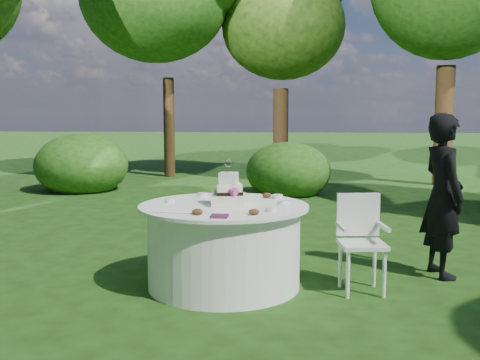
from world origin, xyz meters
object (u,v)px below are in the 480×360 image
at_px(table, 224,245).
at_px(chair, 360,234).
at_px(guest, 443,196).
at_px(cake, 229,193).
at_px(napkins, 219,216).

relative_size(table, chair, 1.78).
relative_size(guest, table, 1.03).
height_order(cake, chair, cake).
bearing_deg(napkins, cake, 89.44).
height_order(napkins, cake, cake).
distance_m(guest, table, 2.20).
bearing_deg(chair, table, -179.55).
distance_m(napkins, cake, 0.61).
bearing_deg(guest, chair, 109.86).
bearing_deg(table, guest, 14.65).
height_order(table, cake, cake).
distance_m(cake, chair, 1.25).
distance_m(table, chair, 1.25).
bearing_deg(guest, table, 92.18).
distance_m(napkins, chair, 1.38).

